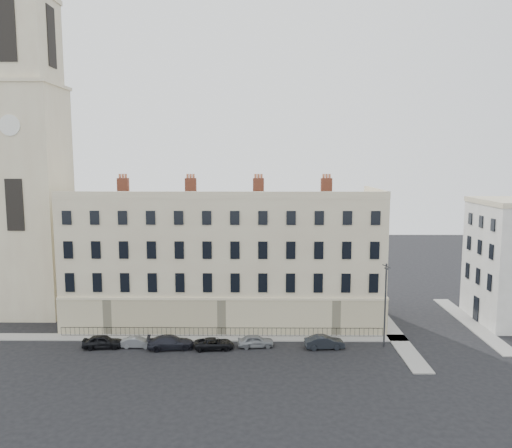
% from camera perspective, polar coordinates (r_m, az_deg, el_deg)
% --- Properties ---
extents(ground, '(160.00, 160.00, 0.00)m').
position_cam_1_polar(ground, '(50.60, 2.56, -14.89)').
color(ground, black).
rests_on(ground, ground).
extents(terrace, '(36.22, 12.22, 17.00)m').
position_cam_1_polar(terrace, '(60.05, -3.52, -3.84)').
color(terrace, beige).
rests_on(terrace, ground).
extents(church_tower, '(8.00, 8.13, 44.00)m').
position_cam_1_polar(church_tower, '(67.03, -24.56, 6.28)').
color(church_tower, beige).
rests_on(church_tower, ground).
extents(pavement_terrace, '(48.00, 2.00, 0.12)m').
position_cam_1_polar(pavement_terrace, '(55.82, -8.21, -12.72)').
color(pavement_terrace, gray).
rests_on(pavement_terrace, ground).
extents(pavement_east_return, '(2.00, 24.00, 0.12)m').
position_cam_1_polar(pavement_east_return, '(59.88, 15.07, -11.49)').
color(pavement_east_return, gray).
rests_on(pavement_east_return, ground).
extents(pavement_adjacent, '(2.00, 20.00, 0.12)m').
position_cam_1_polar(pavement_adjacent, '(64.83, 23.35, -10.38)').
color(pavement_adjacent, gray).
rests_on(pavement_adjacent, ground).
extents(railings, '(35.00, 0.04, 0.96)m').
position_cam_1_polar(railings, '(55.58, -3.98, -12.21)').
color(railings, black).
rests_on(railings, ground).
extents(car_a, '(4.14, 2.00, 1.36)m').
position_cam_1_polar(car_a, '(54.69, -17.12, -12.72)').
color(car_a, black).
rests_on(car_a, ground).
extents(car_b, '(3.26, 1.14, 1.07)m').
position_cam_1_polar(car_b, '(54.03, -13.42, -13.00)').
color(car_b, slate).
rests_on(car_b, ground).
extents(car_c, '(4.95, 2.55, 1.37)m').
position_cam_1_polar(car_c, '(52.92, -9.72, -13.17)').
color(car_c, black).
rests_on(car_c, ground).
extents(car_d, '(4.20, 2.25, 1.12)m').
position_cam_1_polar(car_d, '(52.36, -4.79, -13.47)').
color(car_d, black).
rests_on(car_d, ground).
extents(car_e, '(3.87, 1.92, 1.27)m').
position_cam_1_polar(car_e, '(52.68, -0.04, -13.22)').
color(car_e, gray).
rests_on(car_e, ground).
extents(car_f, '(4.14, 1.76, 1.33)m').
position_cam_1_polar(car_f, '(52.75, 7.82, -13.23)').
color(car_f, black).
rests_on(car_f, ground).
extents(streetlamp, '(0.60, 1.86, 8.72)m').
position_cam_1_polar(streetlamp, '(53.01, 14.56, -8.56)').
color(streetlamp, '#333439').
rests_on(streetlamp, ground).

